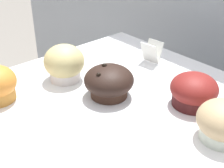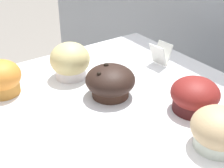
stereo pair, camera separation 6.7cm
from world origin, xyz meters
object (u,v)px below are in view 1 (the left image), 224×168
muffin_back_left (224,122)px  muffin_front_left (109,82)px  muffin_front_center (194,91)px  muffin_back_right (64,64)px

muffin_back_left → muffin_front_left: bearing=-167.5°
muffin_back_left → muffin_front_center: bearing=152.4°
muffin_back_left → muffin_back_right: bearing=-167.2°
muffin_front_center → muffin_front_left: (-0.15, -0.11, 0.00)m
muffin_back_right → muffin_front_left: size_ratio=0.89×
muffin_back_left → muffin_front_left: 0.26m
muffin_back_right → muffin_front_center: bearing=26.9°
muffin_back_left → muffin_back_right: (-0.39, -0.09, 0.01)m
muffin_front_center → muffin_back_right: (-0.28, -0.14, 0.01)m
muffin_front_center → muffin_front_left: bearing=-143.3°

